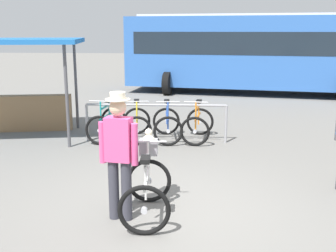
{
  "coord_description": "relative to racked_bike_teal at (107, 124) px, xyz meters",
  "views": [
    {
      "loc": [
        0.23,
        -5.46,
        2.49
      ],
      "look_at": [
        -0.21,
        0.91,
        1.0
      ],
      "focal_mm": 44.2,
      "sensor_mm": 36.0,
      "label": 1
    }
  ],
  "objects": [
    {
      "name": "person_with_featured_bike",
      "position": [
        1.06,
        -4.12,
        0.58
      ],
      "size": [
        0.52,
        0.32,
        1.72
      ],
      "color": "#383842",
      "rests_on": "ground"
    },
    {
      "name": "racked_bike_orange",
      "position": [
        2.1,
        0.04,
        0.0
      ],
      "size": [
        0.78,
        1.15,
        0.97
      ],
      "color": "black",
      "rests_on": "ground"
    },
    {
      "name": "racked_bike_teal",
      "position": [
        0.0,
        0.0,
        0.0
      ],
      "size": [
        0.79,
        1.19,
        0.98
      ],
      "color": "black",
      "rests_on": "ground"
    },
    {
      "name": "featured_bicycle",
      "position": [
        1.4,
        -3.92,
        0.12
      ],
      "size": [
        0.72,
        1.22,
        1.09
      ],
      "color": "black",
      "rests_on": "ground"
    },
    {
      "name": "market_stall",
      "position": [
        -2.18,
        0.28,
        1.03
      ],
      "size": [
        3.46,
        2.81,
        2.3
      ],
      "color": "#4C4C51",
      "rests_on": "ground"
    },
    {
      "name": "racked_bike_blue",
      "position": [
        1.4,
        0.03,
        0.0
      ],
      "size": [
        0.78,
        1.18,
        0.98
      ],
      "color": "black",
      "rests_on": "ground"
    },
    {
      "name": "bus_distant",
      "position": [
        4.34,
        7.51,
        1.37
      ],
      "size": [
        10.27,
        4.46,
        3.08
      ],
      "color": "#3366B7",
      "rests_on": "ground"
    },
    {
      "name": "racked_bike_yellow",
      "position": [
        0.7,
        0.01,
        0.0
      ],
      "size": [
        0.81,
        1.18,
        0.97
      ],
      "color": "black",
      "rests_on": "ground"
    },
    {
      "name": "bike_rack_rail",
      "position": [
        1.16,
        -0.15,
        0.3
      ],
      "size": [
        3.21,
        0.12,
        0.88
      ],
      "color": "#99999E",
      "rests_on": "ground"
    },
    {
      "name": "ground_plane",
      "position": [
        1.82,
        -3.76,
        -0.37
      ],
      "size": [
        80.0,
        80.0,
        0.0
      ],
      "primitive_type": "plane",
      "color": "slate"
    }
  ]
}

